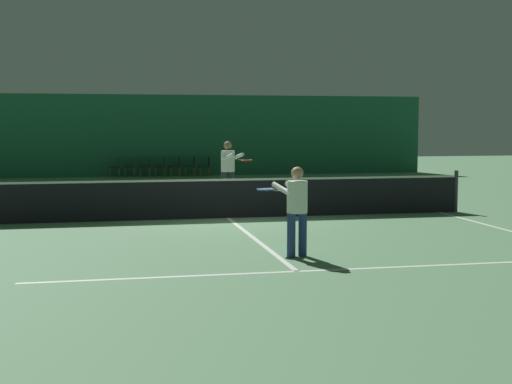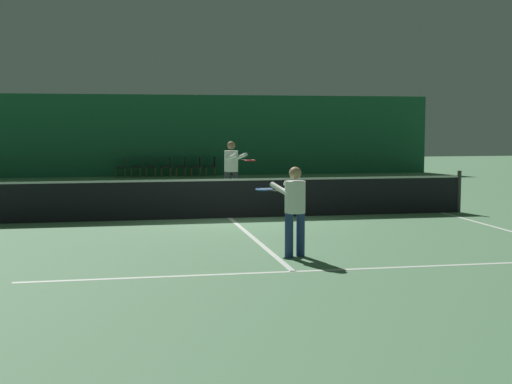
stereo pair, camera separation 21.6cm
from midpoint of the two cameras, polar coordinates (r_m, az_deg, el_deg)
The scene contains 17 objects.
ground_plane at distance 17.18m, azimuth -1.77°, elevation -2.09°, with size 60.00×60.00×0.00m, color #56845B.
backdrop_curtain at distance 31.47m, azimuth -6.01°, elevation 4.53°, with size 23.00×0.12×3.54m.
court_line_baseline_far at distance 28.93m, azimuth -5.52°, elevation 0.95°, with size 11.00×0.10×0.00m.
court_line_service_far at distance 23.48m, azimuth -4.26°, elevation -0.07°, with size 8.25×0.10×0.00m.
court_line_service_near at distance 10.99m, azimuth 3.58°, elevation -6.37°, with size 8.25×0.10×0.00m.
court_line_sideline_right at distance 18.84m, azimuth 14.98°, elevation -1.60°, with size 0.10×23.80×0.00m.
court_line_centre at distance 17.18m, azimuth -1.77°, elevation -2.08°, with size 0.10×12.80×0.00m.
tennis_net at distance 17.12m, azimuth -1.78°, elevation -0.40°, with size 12.00×0.10×1.07m.
player_near at distance 12.10m, azimuth 3.52°, elevation -0.99°, with size 0.79×1.33×1.54m.
player_far at distance 20.98m, azimuth -1.64°, elevation 2.08°, with size 0.86×1.42×1.75m.
courtside_chair_0 at distance 30.85m, azimuth -10.47°, elevation 2.06°, with size 0.44×0.44×0.84m.
courtside_chair_1 at distance 30.86m, azimuth -9.28°, elevation 2.08°, with size 0.44×0.44×0.84m.
courtside_chair_2 at distance 30.89m, azimuth -8.08°, elevation 2.10°, with size 0.44×0.44×0.84m.
courtside_chair_3 at distance 30.93m, azimuth -6.89°, elevation 2.12°, with size 0.44×0.44×0.84m.
courtside_chair_4 at distance 30.98m, azimuth -5.71°, elevation 2.14°, with size 0.44×0.44×0.84m.
courtside_chair_5 at distance 31.04m, azimuth -4.52°, elevation 2.16°, with size 0.44×0.44×0.84m.
courtside_chair_6 at distance 31.12m, azimuth -3.35°, elevation 2.17°, with size 0.44×0.44×0.84m.
Camera 2 is at (-2.60, -16.84, 2.25)m, focal length 50.00 mm.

